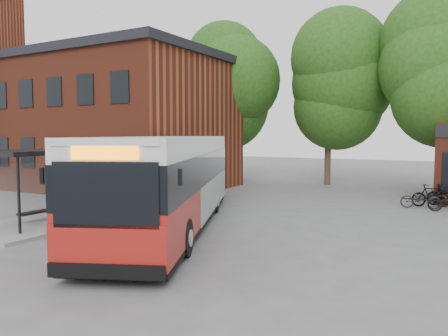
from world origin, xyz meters
The scene contains 10 objects.
ground centered at (0.00, 0.00, 0.00)m, with size 100.00×100.00×0.00m, color #5D5D5F.
station_building centered at (-13.00, 9.00, 4.25)m, with size 18.40×10.40×8.50m, color maroon, non-canonical shape.
bus_shelter centered at (-4.50, -1.00, 1.45)m, with size 3.60×7.00×2.90m, color black, non-canonical shape.
tree_0 centered at (-6.00, 16.00, 5.50)m, with size 7.92×7.92×11.00m, color #1E4612, non-canonical shape.
tree_1 centered at (1.00, 17.00, 5.20)m, with size 7.92×7.92×10.40m, color #1E4612, non-canonical shape.
tree_2 centered at (8.00, 16.00, 5.50)m, with size 7.92×7.92×11.00m, color #1E4612, non-canonical shape.
city_bus centered at (-0.05, 0.35, 1.68)m, with size 2.82×13.24×3.36m, color #A91B15, non-canonical shape.
bicycle_0 centered at (7.58, 9.45, 0.46)m, with size 0.61×1.76×0.93m, color black.
bicycle_1 centered at (7.93, 10.28, 0.53)m, with size 0.50×1.78×1.07m, color black.
bicycle_3 centered at (8.54, 10.67, 0.53)m, with size 0.49×1.75×1.05m, color black.
Camera 1 is at (9.47, -12.57, 3.43)m, focal length 35.00 mm.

